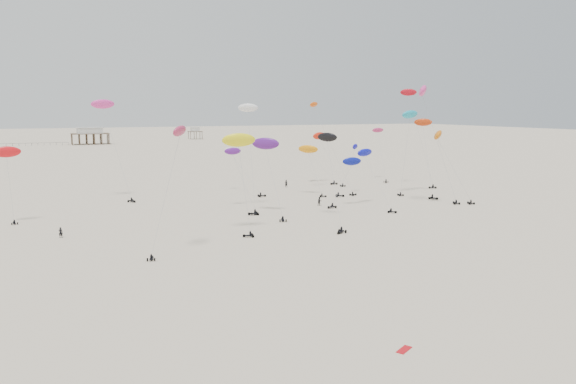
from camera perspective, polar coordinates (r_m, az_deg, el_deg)
name	(u,v)px	position (r m, az deg, el deg)	size (l,w,h in m)	color
ground_plane	(158,168)	(199.55, -13.11, 2.35)	(900.00, 900.00, 0.00)	beige
pavilion_main	(90,137)	(346.49, -19.46, 5.29)	(21.00, 13.00, 9.80)	brown
pavilion_small	(195,134)	(387.70, -9.40, 5.84)	(9.00, 7.00, 8.00)	brown
rig_0	(426,143)	(139.23, 13.83, 4.87)	(8.15, 14.08, 19.69)	black
rig_1	(250,139)	(113.87, -3.86, 5.35)	(5.10, 11.42, 21.90)	black
rig_2	(242,177)	(114.09, -4.73, 1.54)	(3.62, 12.57, 15.04)	black
rig_3	(381,148)	(164.03, 9.39, 4.46)	(5.80, 11.39, 16.19)	black
rig_4	(370,164)	(119.70, 8.36, 2.79)	(4.45, 13.79, 15.03)	black
rig_5	(174,157)	(80.02, -11.54, 3.46)	(7.70, 6.06, 18.41)	black
rig_6	(107,120)	(133.87, -17.87, 7.01)	(8.27, 11.48, 23.26)	black
rig_7	(326,133)	(140.30, 3.93, 6.00)	(6.29, 16.84, 25.17)	black
rig_8	(7,160)	(111.57, -26.64, 2.92)	(5.04, 3.47, 14.13)	black
rig_9	(346,174)	(118.67, 5.90, 1.79)	(8.70, 3.28, 10.61)	black
rig_10	(318,161)	(155.96, 3.07, 3.18)	(6.92, 10.23, 10.88)	black
rig_11	(347,172)	(134.50, 5.99, 2.07)	(9.32, 6.67, 12.69)	black
rig_12	(331,166)	(101.49, 4.44, 2.67)	(7.57, 16.90, 19.95)	black
rig_13	(240,150)	(93.38, -4.92, 4.26)	(5.91, 7.65, 16.77)	black
rig_14	(310,155)	(133.97, 2.23, 3.83)	(5.00, 8.65, 12.30)	black
rig_15	(409,124)	(138.41, 12.17, 6.80)	(7.63, 5.47, 20.44)	black
rig_16	(268,153)	(109.44, -2.07, 3.96)	(5.54, 13.38, 16.11)	black
rig_17	(415,118)	(153.43, 12.77, 7.37)	(5.15, 11.58, 26.03)	black
rig_18	(427,105)	(123.90, 13.95, 8.53)	(10.39, 7.71, 25.68)	black
rig_19	(245,172)	(136.83, -4.37, 2.08)	(5.92, 15.44, 16.63)	black
rig_20	(323,143)	(155.56, 3.55, 4.99)	(4.92, 12.63, 15.57)	black
rig_21	(443,146)	(125.60, 15.48, 4.57)	(9.40, 7.86, 16.45)	black
spectator_0	(61,238)	(97.37, -22.07, -4.33)	(0.74, 0.51, 2.04)	black
spectator_1	(320,206)	(119.95, 3.22, -1.39)	(1.08, 0.63, 2.21)	black
spectator_3	(286,187)	(147.66, -0.19, 0.48)	(0.85, 0.58, 2.33)	black
grounded_kite_b	(404,350)	(50.99, 11.71, -15.45)	(1.80, 0.70, 0.07)	red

